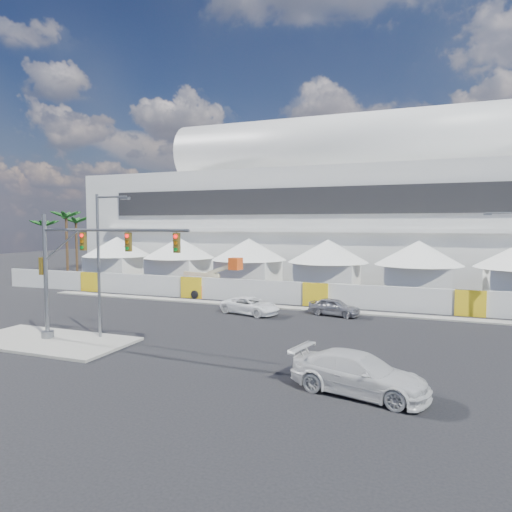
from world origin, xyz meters
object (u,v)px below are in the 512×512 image
at_px(traffic_mast, 74,271).
at_px(sedan_silver, 334,307).
at_px(pickup_curb, 250,306).
at_px(boom_lift, 198,286).
at_px(streetlight_median, 101,256).
at_px(pickup_near, 359,374).

bearing_deg(traffic_mast, sedan_silver, 47.30).
distance_m(pickup_curb, boom_lift, 10.18).
relative_size(sedan_silver, traffic_mast, 0.39).
bearing_deg(traffic_mast, pickup_curb, 61.83).
bearing_deg(streetlight_median, pickup_near, -12.09).
height_order(sedan_silver, streetlight_median, streetlight_median).
height_order(pickup_curb, traffic_mast, traffic_mast).
xyz_separation_m(sedan_silver, traffic_mast, (-12.57, -13.62, 3.64)).
bearing_deg(sedan_silver, boom_lift, 83.99).
xyz_separation_m(pickup_near, traffic_mast, (-16.74, 2.05, 3.47)).
bearing_deg(traffic_mast, boom_lift, 95.22).
bearing_deg(streetlight_median, sedan_silver, 46.50).
height_order(pickup_curb, pickup_near, pickup_near).
bearing_deg(boom_lift, sedan_silver, -7.22).
distance_m(pickup_curb, streetlight_median, 12.65).
height_order(sedan_silver, traffic_mast, traffic_mast).
xyz_separation_m(sedan_silver, pickup_curb, (-6.22, -1.76, -0.01)).
bearing_deg(traffic_mast, streetlight_median, 55.64).
bearing_deg(boom_lift, streetlight_median, -70.93).
relative_size(pickup_near, traffic_mast, 0.57).
bearing_deg(pickup_curb, sedan_silver, -59.77).
xyz_separation_m(pickup_curb, boom_lift, (-8.01, 6.27, 0.40)).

